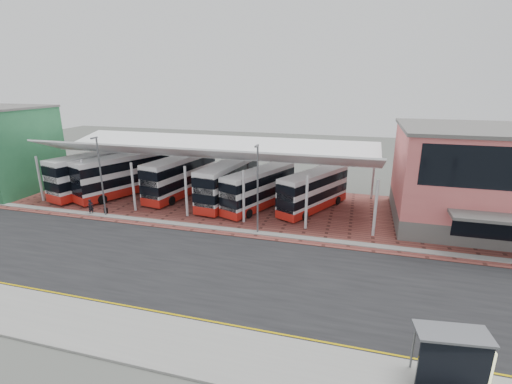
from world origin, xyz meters
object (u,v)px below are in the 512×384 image
at_px(bus_4, 259,189).
at_px(bus_shelter, 459,356).
at_px(bus_0, 97,173).
at_px(bus_2, 181,176).
at_px(pedestrian, 91,207).
at_px(bus_1, 123,175).
at_px(bus_5, 314,191).
at_px(terminal, 503,179).
at_px(bus_3, 228,183).

relative_size(bus_4, bus_shelter, 3.05).
bearing_deg(bus_0, bus_2, 23.77).
xyz_separation_m(bus_2, pedestrian, (-5.89, -8.52, -1.51)).
xyz_separation_m(bus_1, bus_5, (22.42, 0.72, -0.32)).
bearing_deg(bus_shelter, terminal, 63.27).
distance_m(bus_3, bus_5, 9.46).
distance_m(bus_2, bus_shelter, 33.90).
bearing_deg(bus_4, bus_1, -158.72).
bearing_deg(bus_5, pedestrian, -134.57).
xyz_separation_m(bus_3, bus_shelter, (18.69, -21.98, -0.57)).
bearing_deg(bus_0, bus_1, 15.86).
distance_m(bus_2, bus_5, 15.77).
bearing_deg(bus_5, bus_2, -157.21).
bearing_deg(bus_3, bus_4, -5.63).
bearing_deg(bus_2, bus_shelter, -32.83).
bearing_deg(bus_1, bus_5, 24.95).
xyz_separation_m(terminal, bus_2, (-32.78, 0.86, -2.30)).
distance_m(bus_0, bus_1, 3.56).
bearing_deg(bus_1, bus_3, 25.99).
bearing_deg(terminal, pedestrian, -168.80).
relative_size(terminal, bus_4, 1.79).
distance_m(bus_5, bus_shelter, 23.91).
height_order(bus_0, bus_1, bus_0).
bearing_deg(bus_5, bus_0, -152.26).
bearing_deg(bus_5, bus_1, -152.20).
relative_size(bus_2, bus_4, 1.12).
bearing_deg(bus_2, pedestrian, -114.91).
distance_m(bus_5, pedestrian, 22.98).
distance_m(terminal, bus_2, 32.87).
height_order(bus_2, bus_3, bus_2).
height_order(bus_0, bus_3, bus_0).
xyz_separation_m(terminal, pedestrian, (-38.67, -7.66, -3.81)).
xyz_separation_m(terminal, bus_3, (-26.50, -0.08, -2.34)).
distance_m(bus_0, bus_3, 16.54).
xyz_separation_m(bus_4, pedestrian, (-15.97, -6.75, -1.28)).
bearing_deg(bus_0, terminal, 15.53).
bearing_deg(pedestrian, bus_4, -43.64).
distance_m(bus_1, pedestrian, 7.15).
bearing_deg(bus_3, bus_0, -170.76).
relative_size(bus_3, bus_5, 1.13).
bearing_deg(bus_shelter, bus_3, 123.13).
bearing_deg(bus_2, bus_0, -160.95).
bearing_deg(bus_3, bus_shelter, -42.96).
xyz_separation_m(bus_1, bus_3, (12.96, 0.65, -0.11)).
bearing_deg(bus_4, pedestrian, -135.19).
distance_m(terminal, bus_shelter, 23.58).
bearing_deg(bus_2, bus_1, -156.85).
height_order(bus_2, bus_5, bus_2).
bearing_deg(bus_0, bus_shelter, -16.66).
xyz_separation_m(bus_2, bus_3, (6.29, -0.94, -0.04)).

